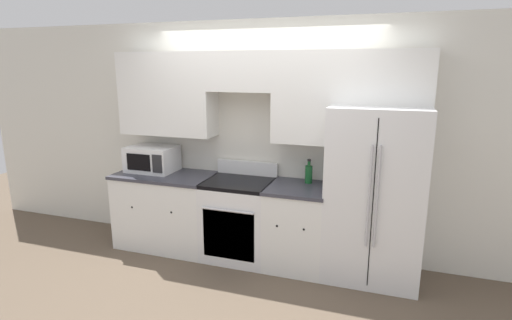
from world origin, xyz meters
TOP-DOWN VIEW (x-y plane):
  - ground_plane at (0.00, 0.00)m, footprint 12.00×12.00m
  - wall_back at (0.01, 0.58)m, footprint 8.00×0.39m
  - lower_cabinets_left at (-1.12, 0.31)m, footprint 1.14×0.64m
  - lower_cabinets_right at (0.46, 0.31)m, footprint 0.63×0.64m
  - oven_range at (-0.20, 0.31)m, footprint 0.72×0.65m
  - refrigerator at (1.22, 0.37)m, footprint 0.92×0.77m
  - microwave at (-1.33, 0.39)m, footprint 0.56×0.41m
  - bottle at (0.54, 0.48)m, footprint 0.08×0.08m

SIDE VIEW (x-z plane):
  - ground_plane at x=0.00m, z-range 0.00..0.00m
  - lower_cabinets_left at x=-1.12m, z-range 0.00..0.89m
  - lower_cabinets_right at x=0.46m, z-range 0.00..0.89m
  - oven_range at x=-0.20m, z-range -0.07..0.97m
  - refrigerator at x=1.22m, z-range 0.00..1.74m
  - bottle at x=0.54m, z-range 0.86..1.12m
  - microwave at x=-1.33m, z-range 0.89..1.18m
  - wall_back at x=0.01m, z-range 0.22..2.82m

